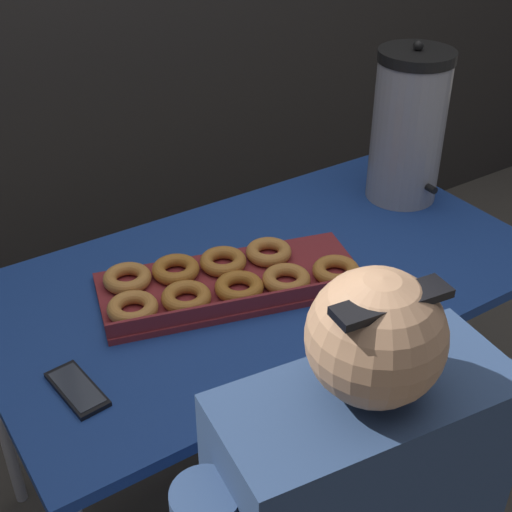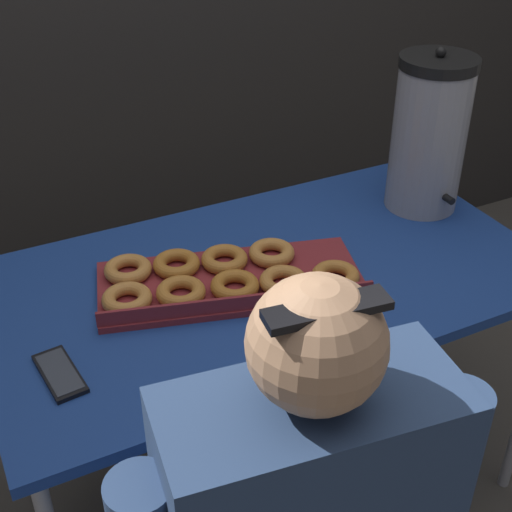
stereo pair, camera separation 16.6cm
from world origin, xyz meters
name	(u,v)px [view 1 (the left image)]	position (x,y,z in m)	size (l,w,h in m)	color
ground_plane	(264,478)	(0.00, 0.00, 0.00)	(12.00, 12.00, 0.00)	#4C473F
folding_table	(266,290)	(0.00, 0.00, 0.69)	(1.34, 0.74, 0.74)	navy
donut_box	(226,280)	(-0.11, 0.00, 0.76)	(0.66, 0.41, 0.05)	maroon
coffee_urn	(408,127)	(0.54, 0.12, 0.95)	(0.20, 0.23, 0.44)	#939399
cell_phone	(77,389)	(-0.53, -0.13, 0.74)	(0.08, 0.16, 0.01)	black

